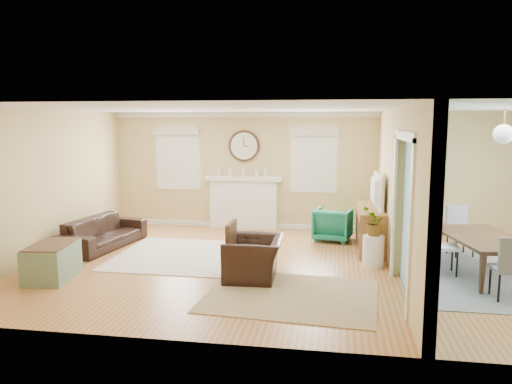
% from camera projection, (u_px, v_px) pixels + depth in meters
% --- Properties ---
extents(floor, '(9.00, 9.00, 0.00)m').
position_uv_depth(floor, '(301.00, 267.00, 8.24)').
color(floor, '#935E2B').
rests_on(floor, ground).
extents(wall_back, '(9.00, 0.02, 2.60)m').
position_uv_depth(wall_back, '(311.00, 171.00, 10.99)').
color(wall_back, tan).
rests_on(wall_back, ground).
extents(wall_front, '(9.00, 0.02, 2.60)m').
position_uv_depth(wall_front, '(281.00, 229.00, 5.12)').
color(wall_front, tan).
rests_on(wall_front, ground).
extents(wall_left, '(0.02, 6.00, 2.60)m').
position_uv_depth(wall_left, '(46.00, 184.00, 8.77)').
color(wall_left, tan).
rests_on(wall_left, ground).
extents(ceiling, '(9.00, 6.00, 0.02)m').
position_uv_depth(ceiling, '(303.00, 108.00, 7.87)').
color(ceiling, white).
rests_on(ceiling, wall_back).
extents(partition, '(0.17, 6.00, 2.60)m').
position_uv_depth(partition, '(396.00, 186.00, 8.08)').
color(partition, tan).
rests_on(partition, ground).
extents(fireplace, '(1.70, 0.30, 1.17)m').
position_uv_depth(fireplace, '(244.00, 202.00, 11.20)').
color(fireplace, white).
rests_on(fireplace, ground).
extents(wall_clock, '(0.70, 0.07, 0.70)m').
position_uv_depth(wall_clock, '(244.00, 146.00, 11.11)').
color(wall_clock, '#49301E').
rests_on(wall_clock, wall_back).
extents(window_left, '(1.05, 0.13, 1.42)m').
position_uv_depth(window_left, '(177.00, 154.00, 11.37)').
color(window_left, white).
rests_on(window_left, wall_back).
extents(window_right, '(1.05, 0.13, 1.42)m').
position_uv_depth(window_right, '(314.00, 155.00, 10.88)').
color(window_right, white).
rests_on(window_right, wall_back).
extents(pendant, '(0.30, 0.30, 0.55)m').
position_uv_depth(pendant, '(503.00, 134.00, 7.45)').
color(pendant, gold).
rests_on(pendant, ceiling).
extents(rug_cream, '(2.74, 2.38, 0.01)m').
position_uv_depth(rug_cream, '(194.00, 256.00, 8.93)').
color(rug_cream, beige).
rests_on(rug_cream, floor).
extents(rug_jute, '(2.47, 2.08, 0.01)m').
position_uv_depth(rug_jute, '(291.00, 295.00, 6.90)').
color(rug_jute, tan).
rests_on(rug_jute, floor).
extents(rug_grey, '(2.61, 3.26, 0.01)m').
position_uv_depth(rug_grey, '(484.00, 276.00, 7.77)').
color(rug_grey, slate).
rests_on(rug_grey, floor).
extents(sofa, '(1.05, 2.06, 0.58)m').
position_uv_depth(sofa, '(103.00, 232.00, 9.53)').
color(sofa, black).
rests_on(sofa, floor).
extents(eames_chair, '(0.89, 1.01, 0.63)m').
position_uv_depth(eames_chair, '(254.00, 258.00, 7.62)').
color(eames_chair, black).
rests_on(eames_chair, floor).
extents(green_chair, '(0.84, 0.85, 0.66)m').
position_uv_depth(green_chair, '(333.00, 224.00, 10.06)').
color(green_chair, '#0F6A51').
rests_on(green_chair, floor).
extents(trunk, '(0.70, 1.01, 0.54)m').
position_uv_depth(trunk, '(52.00, 261.00, 7.62)').
color(trunk, gray).
rests_on(trunk, floor).
extents(credenza, '(0.55, 1.61, 0.80)m').
position_uv_depth(credenza, '(372.00, 229.00, 9.33)').
color(credenza, brown).
rests_on(credenza, floor).
extents(tv, '(0.19, 1.11, 0.64)m').
position_uv_depth(tv, '(372.00, 191.00, 9.23)').
color(tv, black).
rests_on(tv, credenza).
extents(garden_stool, '(0.35, 0.35, 0.52)m').
position_uv_depth(garden_stool, '(373.00, 251.00, 8.27)').
color(garden_stool, white).
rests_on(garden_stool, floor).
extents(potted_plant, '(0.50, 0.53, 0.46)m').
position_uv_depth(potted_plant, '(374.00, 222.00, 8.20)').
color(potted_plant, '#337F33').
rests_on(potted_plant, garden_stool).
extents(dining_table, '(1.35, 1.98, 0.64)m').
position_uv_depth(dining_table, '(485.00, 256.00, 7.73)').
color(dining_table, '#49301E').
rests_on(dining_table, floor).
extents(dining_chair_n, '(0.49, 0.49, 0.90)m').
position_uv_depth(dining_chair_n, '(461.00, 227.00, 8.88)').
color(dining_chair_n, slate).
rests_on(dining_chair_n, floor).
extents(dining_chair_s, '(0.42, 0.42, 0.89)m').
position_uv_depth(dining_chair_s, '(508.00, 262.00, 6.69)').
color(dining_chair_s, slate).
rests_on(dining_chair_s, floor).
extents(dining_chair_w, '(0.41, 0.41, 0.93)m').
position_uv_depth(dining_chair_w, '(445.00, 240.00, 7.80)').
color(dining_chair_w, white).
rests_on(dining_chair_w, floor).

